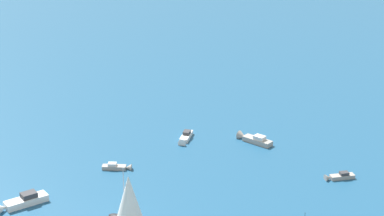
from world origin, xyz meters
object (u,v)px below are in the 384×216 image
Objects in this scene: motorboat_near_centre at (185,138)px; motorboat_mid_cluster at (253,139)px; motorboat_outer_ring_b at (19,203)px; motorboat_outer_ring_a at (338,177)px; motorboat_ahead at (118,167)px; sailboat_far_port at (129,199)px.

motorboat_mid_cluster is (-15.86, 5.00, 0.12)m from motorboat_near_centre.
motorboat_outer_ring_b is (39.79, 24.51, 0.24)m from motorboat_near_centre.
motorboat_outer_ring_a is (-27.60, 28.21, -0.08)m from motorboat_near_centre.
motorboat_outer_ring_a is (-45.83, 15.88, 0.01)m from motorboat_ahead.
motorboat_outer_ring_a is (-11.75, 23.21, -0.21)m from motorboat_mid_cluster.
sailboat_far_port is 1.72× the size of motorboat_ahead.
motorboat_near_centre is at bearing -148.37° from motorboat_outer_ring_b.
motorboat_outer_ring_b reaches higher than motorboat_near_centre.
motorboat_ahead is 0.76× the size of motorboat_mid_cluster.
motorboat_near_centre reaches higher than motorboat_ahead.
motorboat_near_centre is 1.16× the size of motorboat_outer_ring_a.
sailboat_far_port is 1.06× the size of motorboat_outer_ring_b.
motorboat_outer_ring_a is at bearing 134.37° from motorboat_near_centre.
motorboat_near_centre is 41.56m from sailboat_far_port.
motorboat_mid_cluster is 0.81× the size of motorboat_outer_ring_b.
motorboat_outer_ring_a is at bearing 160.89° from motorboat_ahead.
sailboat_far_port is at bearing 149.66° from motorboat_outer_ring_b.
motorboat_outer_ring_a is at bearing 176.86° from motorboat_outer_ring_b.
sailboat_far_port is 47.43m from motorboat_mid_cluster.
motorboat_outer_ring_a is (-46.90, -8.29, -4.79)m from sailboat_far_port.
motorboat_ahead is 34.87m from motorboat_mid_cluster.
sailboat_far_port is at bearing 62.13° from motorboat_near_centre.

